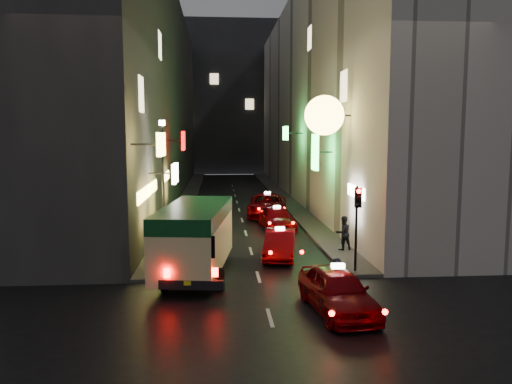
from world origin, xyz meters
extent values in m
plane|color=black|center=(0.00, 0.00, 0.00)|extent=(120.00, 120.00, 0.00)
cube|color=#3D3A38|center=(-8.00, 34.00, 9.00)|extent=(6.00, 52.00, 18.00)
cube|color=#FFD859|center=(-3.82, 9.00, 5.32)|extent=(0.18, 1.67, 0.92)
cube|color=white|center=(-3.71, 13.92, 3.80)|extent=(0.18, 1.88, 0.96)
cube|color=#F20A0A|center=(-3.94, 23.61, 5.28)|extent=(0.18, 1.42, 1.31)
cube|color=#FFD859|center=(-4.98, 11.77, 3.00)|extent=(0.10, 3.34, 0.55)
cube|color=yellow|center=(-4.98, 14.85, 3.00)|extent=(0.10, 3.22, 0.55)
cube|color=#FFD859|center=(-4.98, 21.87, 3.00)|extent=(0.10, 3.11, 0.55)
cube|color=#FFE5B2|center=(-4.99, 12.00, 7.50)|extent=(0.06, 1.30, 1.60)
cube|color=#FFE5B2|center=(-4.99, 20.00, 11.00)|extent=(0.06, 1.30, 1.60)
cube|color=beige|center=(8.00, 34.00, 9.00)|extent=(6.00, 52.00, 18.00)
cylinder|color=#FFD859|center=(3.67, 13.51, 6.65)|extent=(1.96, 0.18, 1.96)
cube|color=#32FC51|center=(4.00, 17.40, 4.70)|extent=(0.18, 1.30, 2.07)
cube|color=#32FC51|center=(3.64, 27.43, 5.81)|extent=(0.18, 2.02, 1.04)
cube|color=white|center=(4.98, 12.17, 3.00)|extent=(0.10, 2.79, 0.55)
cube|color=#FFE5B2|center=(4.99, 15.00, 8.20)|extent=(0.06, 1.30, 1.60)
cube|color=#FFE5B2|center=(4.99, 25.00, 12.50)|extent=(0.06, 1.30, 1.60)
cube|color=#313236|center=(0.00, 66.00, 11.00)|extent=(30.00, 10.00, 22.00)
cube|color=#474542|center=(-4.25, 34.00, 0.07)|extent=(1.50, 52.00, 0.15)
cube|color=#474542|center=(4.25, 34.00, 0.07)|extent=(1.50, 52.00, 0.15)
cube|color=beige|center=(-2.53, 9.01, 1.62)|extent=(3.17, 6.82, 2.41)
cube|color=#0C401A|center=(-2.53, 9.01, 2.55)|extent=(3.19, 6.84, 0.60)
cube|color=black|center=(-2.53, 9.34, 1.86)|extent=(2.84, 4.22, 0.55)
cube|color=black|center=(-2.53, 5.78, 0.58)|extent=(2.26, 0.48, 0.33)
cube|color=#FF0A05|center=(-3.35, 5.71, 1.02)|extent=(0.20, 0.06, 0.31)
cube|color=#FF0A05|center=(-1.71, 5.71, 1.02)|extent=(0.20, 0.06, 0.31)
cylinder|color=black|center=(-3.56, 11.11, 0.42)|extent=(0.24, 0.83, 0.83)
cylinder|color=black|center=(-1.50, 6.91, 0.42)|extent=(0.24, 0.83, 0.83)
imported|color=#6C0106|center=(2.22, 4.32, 0.84)|extent=(2.80, 5.51, 1.68)
cube|color=white|center=(2.22, 4.32, 1.77)|extent=(0.44, 0.23, 0.16)
sphere|color=#FF0A05|center=(1.47, 1.92, 0.86)|extent=(0.16, 0.16, 0.16)
sphere|color=#FF0A05|center=(2.96, 1.92, 0.86)|extent=(0.16, 0.16, 0.16)
imported|color=#6C0106|center=(1.25, 11.56, 0.75)|extent=(2.70, 4.99, 1.51)
cube|color=white|center=(1.25, 11.56, 1.60)|extent=(0.44, 0.25, 0.16)
sphere|color=#FF0A05|center=(0.59, 9.41, 0.77)|extent=(0.16, 0.16, 0.16)
sphere|color=#FF0A05|center=(1.92, 9.41, 0.77)|extent=(0.16, 0.16, 0.16)
imported|color=#6C0106|center=(1.94, 18.54, 0.75)|extent=(2.32, 4.85, 1.50)
cube|color=white|center=(1.94, 18.54, 1.59)|extent=(0.43, 0.22, 0.16)
sphere|color=#FF0A05|center=(1.27, 16.40, 0.77)|extent=(0.16, 0.16, 0.16)
sphere|color=#FF0A05|center=(2.60, 16.40, 0.77)|extent=(0.16, 0.16, 0.16)
imported|color=#6C0106|center=(1.84, 23.34, 0.92)|extent=(3.08, 6.05, 1.84)
cube|color=white|center=(1.84, 23.34, 1.93)|extent=(0.44, 0.23, 0.16)
sphere|color=#FF0A05|center=(1.03, 20.71, 0.95)|extent=(0.16, 0.16, 0.16)
sphere|color=#FF0A05|center=(2.66, 20.71, 0.95)|extent=(0.16, 0.16, 0.16)
imported|color=black|center=(2.44, 5.31, 0.87)|extent=(0.55, 0.67, 1.74)
imported|color=black|center=(4.43, 12.32, 1.09)|extent=(0.79, 0.59, 1.87)
cylinder|color=black|center=(4.00, 8.60, 1.90)|extent=(0.10, 0.10, 3.50)
cube|color=black|center=(4.00, 8.42, 3.20)|extent=(0.26, 0.18, 0.80)
sphere|color=#FF0A05|center=(4.00, 8.31, 3.47)|extent=(0.18, 0.18, 0.18)
sphere|color=black|center=(4.00, 8.31, 3.20)|extent=(0.17, 0.17, 0.17)
sphere|color=black|center=(4.00, 8.31, 2.93)|extent=(0.17, 0.17, 0.17)
cylinder|color=black|center=(-4.20, 13.00, 3.15)|extent=(0.12, 0.12, 6.00)
cylinder|color=#FFE5BF|center=(-4.20, 13.00, 6.25)|extent=(0.28, 0.28, 0.25)
camera|label=1|loc=(-1.58, -10.98, 5.71)|focal=35.00mm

